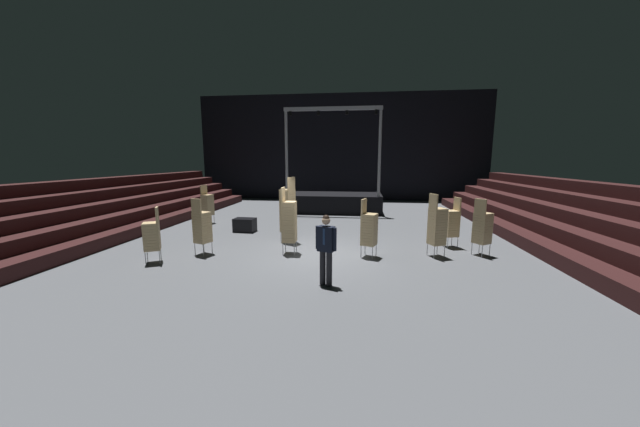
{
  "coord_description": "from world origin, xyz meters",
  "views": [
    {
      "loc": [
        1.56,
        -10.33,
        3.12
      ],
      "look_at": [
        0.3,
        -0.12,
        1.4
      ],
      "focal_mm": 18.21,
      "sensor_mm": 36.0,
      "label": 1
    }
  ],
  "objects_px": {
    "chair_stack_front_right": "(202,226)",
    "chair_stack_mid_left": "(369,228)",
    "man_with_tie": "(326,246)",
    "chair_stack_rear_centre": "(437,226)",
    "chair_stack_mid_right": "(288,210)",
    "equipment_road_case": "(245,225)",
    "chair_stack_front_left": "(207,204)",
    "chair_stack_rear_left": "(482,227)",
    "chair_stack_mid_centre": "(152,235)",
    "chair_stack_aisle_left": "(451,222)",
    "chair_stack_rear_right": "(289,221)",
    "stage_riser": "(334,201)"
  },
  "relations": [
    {
      "from": "chair_stack_rear_left",
      "to": "equipment_road_case",
      "type": "relative_size",
      "value": 2.09
    },
    {
      "from": "chair_stack_front_left",
      "to": "chair_stack_rear_centre",
      "type": "xyz_separation_m",
      "value": [
        9.9,
        -4.4,
        0.08
      ]
    },
    {
      "from": "man_with_tie",
      "to": "chair_stack_rear_centre",
      "type": "height_order",
      "value": "chair_stack_rear_centre"
    },
    {
      "from": "chair_stack_front_left",
      "to": "chair_stack_rear_centre",
      "type": "distance_m",
      "value": 10.83
    },
    {
      "from": "man_with_tie",
      "to": "equipment_road_case",
      "type": "height_order",
      "value": "man_with_tie"
    },
    {
      "from": "chair_stack_front_left",
      "to": "chair_stack_aisle_left",
      "type": "bearing_deg",
      "value": 92.64
    },
    {
      "from": "chair_stack_front_right",
      "to": "chair_stack_front_left",
      "type": "bearing_deg",
      "value": 134.45
    },
    {
      "from": "chair_stack_rear_right",
      "to": "chair_stack_mid_centre",
      "type": "bearing_deg",
      "value": -69.58
    },
    {
      "from": "chair_stack_mid_left",
      "to": "chair_stack_mid_centre",
      "type": "height_order",
      "value": "chair_stack_mid_left"
    },
    {
      "from": "chair_stack_aisle_left",
      "to": "chair_stack_front_left",
      "type": "bearing_deg",
      "value": 57.34
    },
    {
      "from": "chair_stack_front_right",
      "to": "chair_stack_mid_left",
      "type": "relative_size",
      "value": 1.0
    },
    {
      "from": "chair_stack_mid_left",
      "to": "chair_stack_rear_left",
      "type": "relative_size",
      "value": 1.0
    },
    {
      "from": "chair_stack_mid_left",
      "to": "equipment_road_case",
      "type": "bearing_deg",
      "value": -99.81
    },
    {
      "from": "chair_stack_mid_left",
      "to": "chair_stack_rear_right",
      "type": "height_order",
      "value": "chair_stack_rear_right"
    },
    {
      "from": "chair_stack_rear_left",
      "to": "equipment_road_case",
      "type": "xyz_separation_m",
      "value": [
        -8.94,
        2.47,
        -0.65
      ]
    },
    {
      "from": "chair_stack_rear_right",
      "to": "chair_stack_mid_left",
      "type": "bearing_deg",
      "value": 88.2
    },
    {
      "from": "man_with_tie",
      "to": "chair_stack_mid_left",
      "type": "relative_size",
      "value": 0.95
    },
    {
      "from": "chair_stack_mid_left",
      "to": "chair_stack_mid_right",
      "type": "bearing_deg",
      "value": -96.52
    },
    {
      "from": "chair_stack_mid_centre",
      "to": "chair_stack_aisle_left",
      "type": "bearing_deg",
      "value": -100.25
    },
    {
      "from": "man_with_tie",
      "to": "chair_stack_mid_right",
      "type": "bearing_deg",
      "value": -44.63
    },
    {
      "from": "stage_riser",
      "to": "chair_stack_mid_right",
      "type": "height_order",
      "value": "stage_riser"
    },
    {
      "from": "chair_stack_front_right",
      "to": "equipment_road_case",
      "type": "height_order",
      "value": "chair_stack_front_right"
    },
    {
      "from": "chair_stack_rear_centre",
      "to": "chair_stack_aisle_left",
      "type": "bearing_deg",
      "value": 125.18
    },
    {
      "from": "chair_stack_front_left",
      "to": "chair_stack_rear_centre",
      "type": "height_order",
      "value": "chair_stack_rear_centre"
    },
    {
      "from": "chair_stack_mid_centre",
      "to": "chair_stack_rear_centre",
      "type": "xyz_separation_m",
      "value": [
        8.69,
        1.71,
        0.17
      ]
    },
    {
      "from": "chair_stack_mid_right",
      "to": "chair_stack_aisle_left",
      "type": "bearing_deg",
      "value": -63.15
    },
    {
      "from": "chair_stack_rear_right",
      "to": "chair_stack_front_right",
      "type": "bearing_deg",
      "value": -81.23
    },
    {
      "from": "man_with_tie",
      "to": "chair_stack_mid_left",
      "type": "xyz_separation_m",
      "value": [
        1.12,
        2.55,
        -0.08
      ]
    },
    {
      "from": "man_with_tie",
      "to": "chair_stack_mid_right",
      "type": "relative_size",
      "value": 0.72
    },
    {
      "from": "chair_stack_mid_centre",
      "to": "man_with_tie",
      "type": "bearing_deg",
      "value": -129.64
    },
    {
      "from": "chair_stack_front_right",
      "to": "chair_stack_rear_right",
      "type": "relative_size",
      "value": 0.85
    },
    {
      "from": "chair_stack_mid_centre",
      "to": "chair_stack_rear_right",
      "type": "distance_m",
      "value": 4.18
    },
    {
      "from": "man_with_tie",
      "to": "chair_stack_rear_left",
      "type": "distance_m",
      "value": 5.75
    },
    {
      "from": "chair_stack_rear_right",
      "to": "equipment_road_case",
      "type": "bearing_deg",
      "value": -139.1
    },
    {
      "from": "chair_stack_aisle_left",
      "to": "chair_stack_front_right",
      "type": "bearing_deg",
      "value": 86.77
    },
    {
      "from": "chair_stack_front_right",
      "to": "equipment_road_case",
      "type": "distance_m",
      "value": 3.55
    },
    {
      "from": "chair_stack_rear_left",
      "to": "chair_stack_mid_left",
      "type": "bearing_deg",
      "value": -115.26
    },
    {
      "from": "chair_stack_rear_left",
      "to": "chair_stack_rear_centre",
      "type": "height_order",
      "value": "chair_stack_rear_centre"
    },
    {
      "from": "chair_stack_mid_right",
      "to": "chair_stack_mid_centre",
      "type": "height_order",
      "value": "chair_stack_mid_right"
    },
    {
      "from": "man_with_tie",
      "to": "chair_stack_mid_right",
      "type": "height_order",
      "value": "chair_stack_mid_right"
    },
    {
      "from": "man_with_tie",
      "to": "chair_stack_mid_centre",
      "type": "bearing_deg",
      "value": 8.74
    },
    {
      "from": "chair_stack_mid_left",
      "to": "equipment_road_case",
      "type": "height_order",
      "value": "chair_stack_mid_left"
    },
    {
      "from": "stage_riser",
      "to": "equipment_road_case",
      "type": "height_order",
      "value": "stage_riser"
    },
    {
      "from": "chair_stack_mid_right",
      "to": "chair_stack_rear_right",
      "type": "relative_size",
      "value": 1.11
    },
    {
      "from": "chair_stack_mid_centre",
      "to": "chair_stack_aisle_left",
      "type": "height_order",
      "value": "chair_stack_aisle_left"
    },
    {
      "from": "stage_riser",
      "to": "equipment_road_case",
      "type": "bearing_deg",
      "value": -119.29
    },
    {
      "from": "chair_stack_mid_right",
      "to": "chair_stack_aisle_left",
      "type": "height_order",
      "value": "chair_stack_mid_right"
    },
    {
      "from": "equipment_road_case",
      "to": "chair_stack_front_left",
      "type": "bearing_deg",
      "value": 146.99
    },
    {
      "from": "chair_stack_front_left",
      "to": "chair_stack_mid_left",
      "type": "xyz_separation_m",
      "value": [
        7.73,
        -4.71,
        0.0
      ]
    },
    {
      "from": "chair_stack_rear_right",
      "to": "chair_stack_aisle_left",
      "type": "relative_size",
      "value": 1.24
    }
  ]
}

